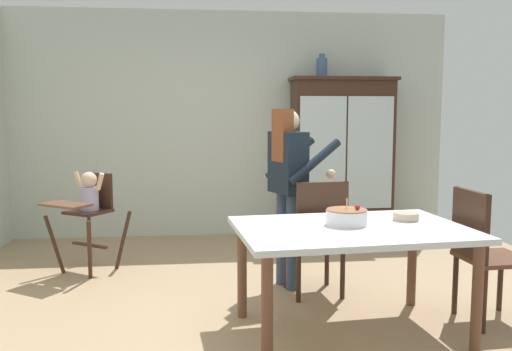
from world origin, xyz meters
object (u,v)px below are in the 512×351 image
(ceramic_vase, at_px, (322,67))
(birthday_cake, at_px, (347,217))
(serving_bowl, at_px, (406,216))
(dining_table, at_px, (351,239))
(dining_chair_right_end, at_px, (482,247))
(adult_person, at_px, (289,176))
(high_chair_with_toddler, at_px, (88,203))
(dining_chair_far_side, at_px, (318,230))
(china_cabinet, at_px, (342,157))

(ceramic_vase, relative_size, birthday_cake, 0.96)
(serving_bowl, bearing_deg, dining_table, -158.93)
(ceramic_vase, distance_m, dining_table, 3.24)
(ceramic_vase, relative_size, dining_chair_right_end, 0.28)
(adult_person, distance_m, dining_table, 1.11)
(dining_chair_right_end, bearing_deg, birthday_cake, 87.74)
(dining_chair_right_end, bearing_deg, serving_bowl, 77.28)
(adult_person, xyz_separation_m, dining_chair_right_end, (1.23, -0.95, -0.41))
(high_chair_with_toddler, distance_m, dining_chair_right_end, 3.43)
(ceramic_vase, bearing_deg, dining_chair_far_side, -103.41)
(adult_person, bearing_deg, serving_bowl, -161.57)
(high_chair_with_toddler, height_order, dining_chair_far_side, dining_chair_far_side)
(dining_table, relative_size, serving_bowl, 8.93)
(ceramic_vase, distance_m, birthday_cake, 3.13)
(high_chair_with_toddler, relative_size, adult_person, 0.62)
(dining_chair_far_side, distance_m, dining_chair_right_end, 1.22)
(dining_table, bearing_deg, high_chair_with_toddler, 140.17)
(china_cabinet, bearing_deg, high_chair_with_toddler, -156.62)
(birthday_cake, bearing_deg, adult_person, 103.60)
(china_cabinet, height_order, ceramic_vase, ceramic_vase)
(dining_chair_right_end, bearing_deg, ceramic_vase, 7.02)
(dining_table, distance_m, birthday_cake, 0.15)
(serving_bowl, distance_m, dining_chair_right_end, 0.58)
(high_chair_with_toddler, distance_m, dining_table, 2.66)
(dining_table, height_order, serving_bowl, serving_bowl)
(serving_bowl, height_order, dining_chair_right_end, dining_chair_right_end)
(china_cabinet, xyz_separation_m, birthday_cake, (-0.73, -2.83, -0.17))
(ceramic_vase, xyz_separation_m, dining_chair_right_end, (0.52, -2.81, -1.48))
(ceramic_vase, height_order, adult_person, ceramic_vase)
(serving_bowl, bearing_deg, dining_chair_far_side, 131.73)
(ceramic_vase, relative_size, dining_table, 0.17)
(dining_table, height_order, dining_chair_right_end, dining_chair_right_end)
(dining_table, xyz_separation_m, serving_bowl, (0.44, 0.17, 0.11))
(dining_chair_far_side, bearing_deg, ceramic_vase, -109.50)
(high_chair_with_toddler, height_order, dining_chair_right_end, dining_chair_right_end)
(adult_person, bearing_deg, dining_table, 173.22)
(ceramic_vase, bearing_deg, serving_bowl, -90.22)
(china_cabinet, height_order, dining_chair_far_side, china_cabinet)
(high_chair_with_toddler, height_order, birthday_cake, high_chair_with_toddler)
(ceramic_vase, relative_size, adult_person, 0.18)
(china_cabinet, xyz_separation_m, dining_table, (-0.71, -2.89, -0.31))
(birthday_cake, xyz_separation_m, dining_chair_right_end, (0.99, 0.02, -0.24))
(ceramic_vase, bearing_deg, china_cabinet, -0.83)
(dining_chair_far_side, height_order, dining_chair_right_end, same)
(high_chair_with_toddler, bearing_deg, china_cabinet, 57.73)
(ceramic_vase, height_order, serving_bowl, ceramic_vase)
(serving_bowl, bearing_deg, high_chair_with_toddler, 148.37)
(high_chair_with_toddler, bearing_deg, dining_chair_right_end, 6.17)
(birthday_cake, relative_size, serving_bowl, 1.56)
(dining_table, xyz_separation_m, dining_chair_right_end, (0.98, 0.08, -0.10))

